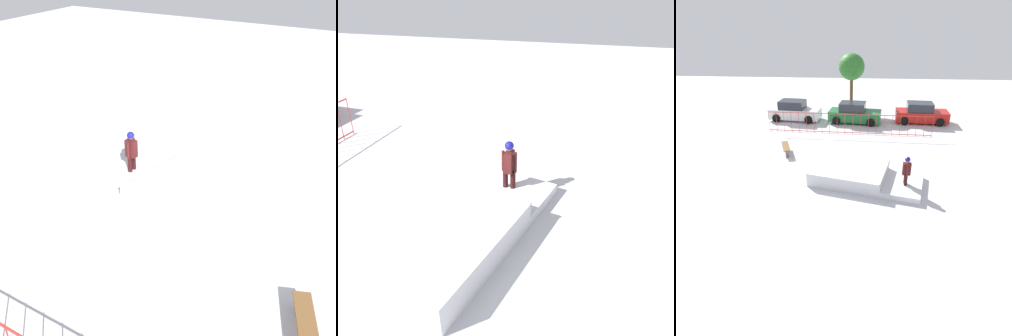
# 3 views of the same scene
# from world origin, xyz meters

# --- Properties ---
(ground_plane) EXTENTS (60.00, 60.00, 0.00)m
(ground_plane) POSITION_xyz_m (0.00, 0.00, 0.00)
(ground_plane) COLOR silver
(skate_ramp) EXTENTS (5.85, 3.77, 0.74)m
(skate_ramp) POSITION_xyz_m (0.90, -0.45, 0.32)
(skate_ramp) COLOR silver
(skate_ramp) RESTS_ON ground
(skater) EXTENTS (0.38, 0.44, 1.73)m
(skater) POSITION_xyz_m (3.14, -1.12, 1.01)
(skater) COLOR black
(skater) RESTS_ON ground
(skateboard) EXTENTS (0.82, 0.33, 0.09)m
(skateboard) POSITION_xyz_m (3.17, -0.66, 0.08)
(skateboard) COLOR #593314
(skateboard) RESTS_ON ground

